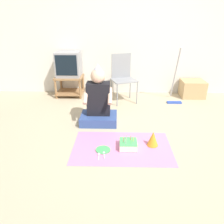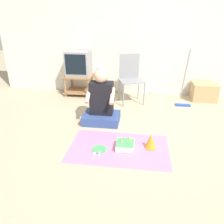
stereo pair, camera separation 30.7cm
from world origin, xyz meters
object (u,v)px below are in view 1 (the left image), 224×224
Objects in this scene: folding_chair at (123,75)px; birthday_cake at (128,144)px; paper_plate at (103,150)px; cardboard_box_stack at (192,89)px; party_hat_blue at (153,139)px; person_seated at (99,103)px; tv at (68,64)px; dust_mop at (175,87)px.

folding_chair reaches higher than birthday_cake.
paper_plate is (-0.27, -1.84, -0.52)m from folding_chair.
cardboard_box_stack is (1.49, 0.29, -0.36)m from folding_chair.
party_hat_blue reaches higher than paper_plate.
cardboard_box_stack is 0.50× the size of person_seated.
tv is at bearing 119.24° from person_seated.
folding_chair is 1.80m from party_hat_blue.
cardboard_box_stack is at bearing -0.21° from tv.
birthday_cake is (-1.44, -2.06, -0.12)m from cardboard_box_stack.
dust_mop is 5.69× the size of paper_plate.
cardboard_box_stack reaches higher than birthday_cake.
tv is 2.57m from party_hat_blue.
cardboard_box_stack is 2.52× the size of paper_plate.
person_seated is at bearing 120.53° from birthday_cake.
dust_mop is 5.43× the size of party_hat_blue.
person_seated reaches higher than folding_chair.
party_hat_blue is 1.05× the size of paper_plate.
birthday_cake is at bearing -119.46° from dust_mop.
birthday_cake is at bearing -125.03° from cardboard_box_stack.
folding_chair is 1.93m from paper_plate.
person_seated is 1.06m from party_hat_blue.
party_hat_blue is at bearing -77.45° from folding_chair.
dust_mop reaches higher than person_seated.
tv is at bearing 126.98° from party_hat_blue.
paper_plate is (-1.31, -1.81, -0.29)m from dust_mop.
person_seated is (0.73, -1.31, -0.35)m from tv.
paper_plate is at bearing -129.72° from cardboard_box_stack.
tv is 2.67m from cardboard_box_stack.
tv reaches higher than paper_plate.
paper_plate is at bearing -167.49° from birthday_cake.
dust_mop reaches higher than party_hat_blue.
dust_mop is 2.25m from paper_plate.
dust_mop is 1.73m from person_seated.
folding_chair is 1.56m from cardboard_box_stack.
tv is 0.53× the size of person_seated.
party_hat_blue is at bearing 11.37° from birthday_cake.
folding_chair is at bearing 68.67° from person_seated.
person_seated is 4.13× the size of birthday_cake.
birthday_cake is (-0.98, -1.74, -0.25)m from dust_mop.
cardboard_box_stack is at bearing 54.97° from birthday_cake.
paper_plate is (-0.65, -0.14, -0.09)m from party_hat_blue.
folding_chair reaches higher than tv.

